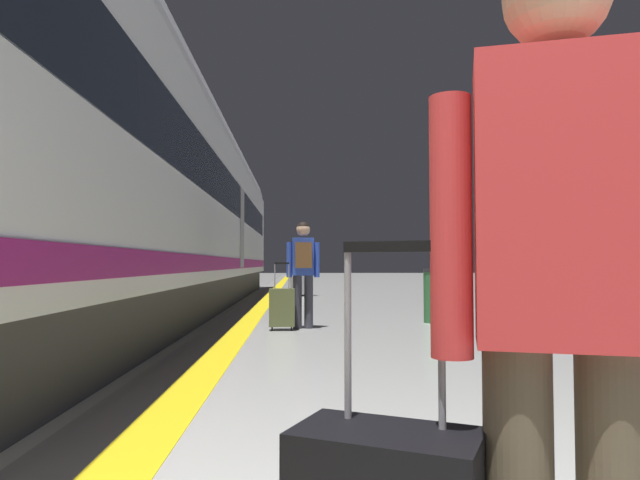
{
  "coord_description": "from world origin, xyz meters",
  "views": [
    {
      "loc": [
        -0.38,
        -0.63,
        0.99
      ],
      "look_at": [
        -0.14,
        5.41,
        1.25
      ],
      "focal_mm": 31.46,
      "sensor_mm": 36.0,
      "label": 1
    }
  ],
  "objects_px": {
    "passenger_near": "(303,265)",
    "passenger_mid": "(308,265)",
    "traveller_foreground": "(562,276)",
    "waste_bin": "(437,295)",
    "suitcase_near": "(282,307)",
    "high_speed_train": "(76,148)",
    "suitcase_mid": "(297,285)"
  },
  "relations": [
    {
      "from": "suitcase_near",
      "to": "suitcase_mid",
      "type": "relative_size",
      "value": 0.99
    },
    {
      "from": "passenger_near",
      "to": "suitcase_near",
      "type": "relative_size",
      "value": 1.62
    },
    {
      "from": "traveller_foreground",
      "to": "suitcase_mid",
      "type": "relative_size",
      "value": 1.64
    },
    {
      "from": "passenger_mid",
      "to": "waste_bin",
      "type": "bearing_deg",
      "value": -75.65
    },
    {
      "from": "passenger_mid",
      "to": "suitcase_mid",
      "type": "bearing_deg",
      "value": -135.03
    },
    {
      "from": "traveller_foreground",
      "to": "suitcase_mid",
      "type": "distance_m",
      "value": 16.01
    },
    {
      "from": "passenger_mid",
      "to": "waste_bin",
      "type": "xyz_separation_m",
      "value": [
        2.05,
        -8.01,
        -0.48
      ]
    },
    {
      "from": "passenger_near",
      "to": "passenger_mid",
      "type": "xyz_separation_m",
      "value": [
        0.22,
        8.78,
        -0.03
      ]
    },
    {
      "from": "traveller_foreground",
      "to": "passenger_mid",
      "type": "bearing_deg",
      "value": 90.84
    },
    {
      "from": "suitcase_mid",
      "to": "waste_bin",
      "type": "xyz_separation_m",
      "value": [
        2.37,
        -7.69,
        0.11
      ]
    },
    {
      "from": "passenger_mid",
      "to": "suitcase_near",
      "type": "bearing_deg",
      "value": -93.41
    },
    {
      "from": "traveller_foreground",
      "to": "suitcase_near",
      "type": "bearing_deg",
      "value": 96.07
    },
    {
      "from": "traveller_foreground",
      "to": "passenger_near",
      "type": "bearing_deg",
      "value": 93.47
    },
    {
      "from": "passenger_mid",
      "to": "high_speed_train",
      "type": "bearing_deg",
      "value": -107.56
    },
    {
      "from": "high_speed_train",
      "to": "passenger_mid",
      "type": "xyz_separation_m",
      "value": [
        3.18,
        10.07,
        -1.56
      ]
    },
    {
      "from": "high_speed_train",
      "to": "passenger_near",
      "type": "xyz_separation_m",
      "value": [
        2.97,
        1.28,
        -1.53
      ]
    },
    {
      "from": "waste_bin",
      "to": "traveller_foreground",
      "type": "bearing_deg",
      "value": -102.31
    },
    {
      "from": "high_speed_train",
      "to": "waste_bin",
      "type": "height_order",
      "value": "high_speed_train"
    },
    {
      "from": "suitcase_mid",
      "to": "passenger_mid",
      "type": "bearing_deg",
      "value": 44.97
    },
    {
      "from": "waste_bin",
      "to": "high_speed_train",
      "type": "bearing_deg",
      "value": -158.59
    },
    {
      "from": "passenger_mid",
      "to": "suitcase_mid",
      "type": "relative_size",
      "value": 1.56
    },
    {
      "from": "passenger_near",
      "to": "suitcase_near",
      "type": "xyz_separation_m",
      "value": [
        -0.32,
        -0.22,
        -0.63
      ]
    },
    {
      "from": "high_speed_train",
      "to": "suitcase_near",
      "type": "bearing_deg",
      "value": 21.84
    },
    {
      "from": "passenger_near",
      "to": "waste_bin",
      "type": "distance_m",
      "value": 2.45
    },
    {
      "from": "passenger_near",
      "to": "traveller_foreground",
      "type": "bearing_deg",
      "value": -86.53
    },
    {
      "from": "high_speed_train",
      "to": "suitcase_near",
      "type": "distance_m",
      "value": 3.58
    },
    {
      "from": "traveller_foreground",
      "to": "waste_bin",
      "type": "relative_size",
      "value": 1.83
    },
    {
      "from": "traveller_foreground",
      "to": "passenger_near",
      "type": "relative_size",
      "value": 1.01
    },
    {
      "from": "high_speed_train",
      "to": "waste_bin",
      "type": "distance_m",
      "value": 5.98
    },
    {
      "from": "suitcase_mid",
      "to": "suitcase_near",
      "type": "bearing_deg",
      "value": -91.41
    },
    {
      "from": "passenger_near",
      "to": "passenger_mid",
      "type": "relative_size",
      "value": 1.03
    },
    {
      "from": "passenger_near",
      "to": "suitcase_mid",
      "type": "xyz_separation_m",
      "value": [
        -0.11,
        8.46,
        -0.63
      ]
    }
  ]
}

